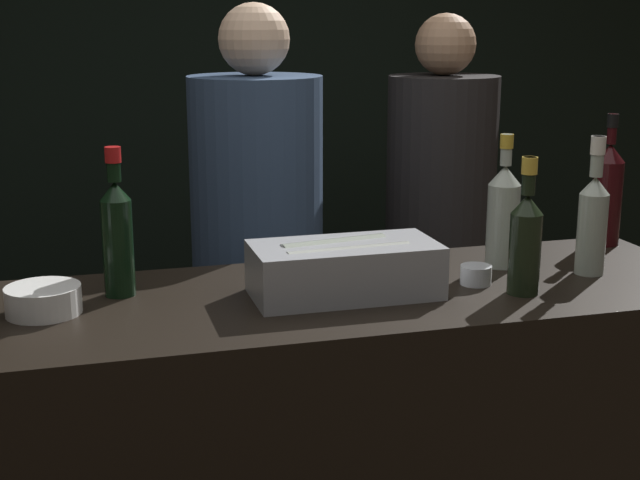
{
  "coord_description": "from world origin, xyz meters",
  "views": [
    {
      "loc": [
        -0.54,
        -1.6,
        1.67
      ],
      "look_at": [
        0.0,
        0.34,
        1.17
      ],
      "focal_mm": 50.0,
      "sensor_mm": 36.0,
      "label": 1
    }
  ],
  "objects": [
    {
      "name": "wall_back_chalkboard",
      "position": [
        0.0,
        2.4,
        1.4
      ],
      "size": [
        6.4,
        0.06,
        2.8
      ],
      "color": "black",
      "rests_on": "ground_plane"
    },
    {
      "name": "ice_bin_with_bottles",
      "position": [
        0.04,
        0.28,
        1.11
      ],
      "size": [
        0.43,
        0.21,
        0.13
      ],
      "color": "#9EA0A5",
      "rests_on": "bar_counter"
    },
    {
      "name": "bowl_white",
      "position": [
        -0.62,
        0.33,
        1.08
      ],
      "size": [
        0.16,
        0.16,
        0.06
      ],
      "color": "white",
      "rests_on": "bar_counter"
    },
    {
      "name": "candle_votive",
      "position": [
        0.37,
        0.28,
        1.07
      ],
      "size": [
        0.08,
        0.08,
        0.05
      ],
      "color": "silver",
      "rests_on": "bar_counter"
    },
    {
      "name": "rose_wine_bottle",
      "position": [
        0.5,
        0.41,
        1.19
      ],
      "size": [
        0.08,
        0.08,
        0.34
      ],
      "color": "#9EA899",
      "rests_on": "bar_counter"
    },
    {
      "name": "champagne_bottle",
      "position": [
        0.45,
        0.18,
        1.18
      ],
      "size": [
        0.07,
        0.07,
        0.32
      ],
      "color": "black",
      "rests_on": "bar_counter"
    },
    {
      "name": "white_wine_bottle",
      "position": [
        0.69,
        0.28,
        1.19
      ],
      "size": [
        0.07,
        0.07,
        0.35
      ],
      "color": "#9EA899",
      "rests_on": "bar_counter"
    },
    {
      "name": "red_wine_bottle_burgundy",
      "position": [
        -0.46,
        0.42,
        1.2
      ],
      "size": [
        0.07,
        0.07,
        0.34
      ],
      "color": "black",
      "rests_on": "bar_counter"
    },
    {
      "name": "red_wine_bottle_black_foil",
      "position": [
        0.89,
        0.54,
        1.2
      ],
      "size": [
        0.08,
        0.08,
        0.37
      ],
      "color": "black",
      "rests_on": "bar_counter"
    },
    {
      "name": "person_in_hoodie",
      "position": [
        -0.01,
        1.01,
        0.95
      ],
      "size": [
        0.4,
        0.4,
        1.72
      ],
      "rotation": [
        0.0,
        0.0,
        -1.53
      ],
      "color": "black",
      "rests_on": "ground_plane"
    },
    {
      "name": "person_blond_tee",
      "position": [
        0.71,
        1.28,
        0.93
      ],
      "size": [
        0.39,
        0.39,
        1.69
      ],
      "rotation": [
        0.0,
        0.0,
        2.02
      ],
      "color": "black",
      "rests_on": "ground_plane"
    }
  ]
}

